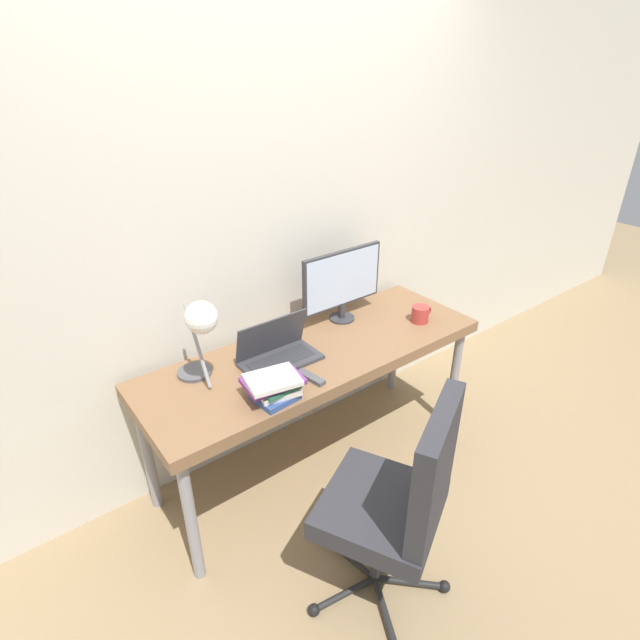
{
  "coord_description": "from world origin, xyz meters",
  "views": [
    {
      "loc": [
        -1.27,
        -1.39,
        2.03
      ],
      "look_at": [
        0.0,
        0.28,
        0.91
      ],
      "focal_mm": 28.0,
      "sensor_mm": 36.0,
      "label": 1
    }
  ],
  "objects": [
    {
      "name": "wall_back",
      "position": [
        0.0,
        0.68,
        1.3
      ],
      "size": [
        8.0,
        0.05,
        2.6
      ],
      "color": "beige",
      "rests_on": "ground_plane"
    },
    {
      "name": "monitor",
      "position": [
        0.31,
        0.48,
        0.96
      ],
      "size": [
        0.51,
        0.14,
        0.4
      ],
      "color": "#333338",
      "rests_on": "desk"
    },
    {
      "name": "mug",
      "position": [
        0.63,
        0.2,
        0.78
      ],
      "size": [
        0.14,
        0.09,
        0.09
      ],
      "color": "#B23833",
      "rests_on": "desk"
    },
    {
      "name": "office_chair",
      "position": [
        -0.21,
        -0.5,
        0.55
      ],
      "size": [
        0.62,
        0.62,
        0.99
      ],
      "color": "black",
      "rests_on": "ground_plane"
    },
    {
      "name": "book_stack",
      "position": [
        -0.37,
        0.1,
        0.79
      ],
      "size": [
        0.26,
        0.22,
        0.11
      ],
      "color": "#334C8C",
      "rests_on": "desk"
    },
    {
      "name": "ground_plane",
      "position": [
        0.0,
        0.0,
        0.0
      ],
      "size": [
        12.0,
        12.0,
        0.0
      ],
      "primitive_type": "plane",
      "color": "#937A56"
    },
    {
      "name": "laptop",
      "position": [
        -0.2,
        0.34,
        0.78
      ],
      "size": [
        0.38,
        0.2,
        0.21
      ],
      "color": "#38383D",
      "rests_on": "desk"
    },
    {
      "name": "tv_remote",
      "position": [
        -0.17,
        0.12,
        0.74
      ],
      "size": [
        0.06,
        0.15,
        0.02
      ],
      "color": "#4C4C51",
      "rests_on": "desk"
    },
    {
      "name": "desk_lamp",
      "position": [
        -0.57,
        0.34,
        1.04
      ],
      "size": [
        0.16,
        0.31,
        0.43
      ],
      "color": "#4C4C51",
      "rests_on": "desk"
    },
    {
      "name": "desk",
      "position": [
        0.0,
        0.31,
        0.67
      ],
      "size": [
        1.78,
        0.61,
        0.73
      ],
      "color": "brown",
      "rests_on": "ground_plane"
    }
  ]
}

